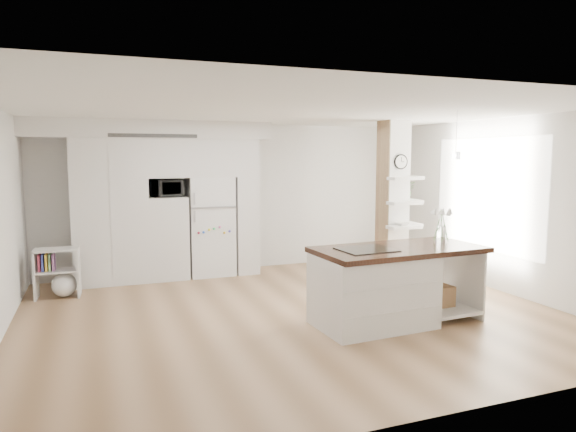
# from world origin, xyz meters

# --- Properties ---
(floor) EXTENTS (7.00, 6.00, 0.01)m
(floor) POSITION_xyz_m (0.00, 0.00, 0.00)
(floor) COLOR #A27D58
(floor) RESTS_ON ground
(room) EXTENTS (7.04, 6.04, 2.72)m
(room) POSITION_xyz_m (0.00, 0.00, 1.86)
(room) COLOR white
(room) RESTS_ON ground
(cabinet_wall) EXTENTS (4.00, 0.71, 2.70)m
(cabinet_wall) POSITION_xyz_m (-1.45, 2.67, 1.51)
(cabinet_wall) COLOR silver
(cabinet_wall) RESTS_ON floor
(refrigerator) EXTENTS (0.78, 0.69, 1.75)m
(refrigerator) POSITION_xyz_m (-0.53, 2.68, 0.88)
(refrigerator) COLOR white
(refrigerator) RESTS_ON floor
(column) EXTENTS (0.69, 0.90, 2.70)m
(column) POSITION_xyz_m (2.38, 1.13, 1.35)
(column) COLOR silver
(column) RESTS_ON floor
(window) EXTENTS (0.00, 2.40, 2.40)m
(window) POSITION_xyz_m (3.48, 0.30, 1.50)
(window) COLOR white
(window) RESTS_ON room
(pendant_light) EXTENTS (0.12, 0.12, 0.10)m
(pendant_light) POSITION_xyz_m (1.70, 0.15, 2.12)
(pendant_light) COLOR white
(pendant_light) RESTS_ON room
(kitchen_island) EXTENTS (2.21, 1.14, 1.54)m
(kitchen_island) POSITION_xyz_m (0.89, -0.81, 0.50)
(kitchen_island) COLOR silver
(kitchen_island) RESTS_ON floor
(bookshelf) EXTENTS (0.65, 0.40, 0.74)m
(bookshelf) POSITION_xyz_m (-2.97, 1.99, 0.32)
(bookshelf) COLOR silver
(bookshelf) RESTS_ON floor
(floor_plant_a) EXTENTS (0.29, 0.26, 0.44)m
(floor_plant_a) POSITION_xyz_m (3.00, 0.54, 0.22)
(floor_plant_a) COLOR #347A30
(floor_plant_a) RESTS_ON floor
(floor_plant_b) EXTENTS (0.39, 0.39, 0.53)m
(floor_plant_b) POSITION_xyz_m (3.00, 2.21, 0.26)
(floor_plant_b) COLOR #347A30
(floor_plant_b) RESTS_ON floor
(microwave) EXTENTS (0.54, 0.37, 0.30)m
(microwave) POSITION_xyz_m (-1.27, 2.62, 1.57)
(microwave) COLOR #2D2D2D
(microwave) RESTS_ON cabinet_wall
(shelf_plant) EXTENTS (0.27, 0.23, 0.30)m
(shelf_plant) POSITION_xyz_m (2.63, 1.30, 1.52)
(shelf_plant) COLOR #347A30
(shelf_plant) RESTS_ON column
(decor_bowl) EXTENTS (0.22, 0.22, 0.05)m
(decor_bowl) POSITION_xyz_m (2.30, 0.90, 1.00)
(decor_bowl) COLOR white
(decor_bowl) RESTS_ON column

